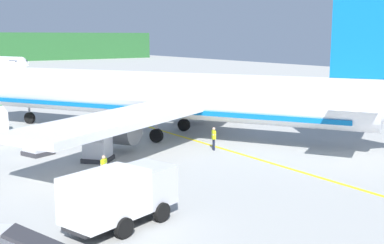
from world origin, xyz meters
TOP-DOWN VIEW (x-y plane):
  - airliner_foreground at (32.45, 20.41)m, footprint 31.74×37.38m
  - service_truck_baggage at (20.40, 4.15)m, footprint 5.75×3.65m
  - cargo_container_near at (24.38, 15.41)m, footprint 2.48×2.48m
  - cargo_container_far at (21.62, 19.52)m, footprint 2.16×2.16m
  - crew_marshaller at (32.78, 13.50)m, footprint 0.38×0.59m
  - crew_loader_left at (22.55, 10.46)m, footprint 0.48×0.48m
  - apron_guide_line at (33.61, 15.90)m, footprint 0.30×60.00m

SIDE VIEW (x-z plane):
  - apron_guide_line at x=33.61m, z-range 0.00..0.01m
  - cargo_container_near at x=24.38m, z-range -0.06..1.80m
  - cargo_container_far at x=21.62m, z-range -0.05..1.94m
  - crew_loader_left at x=22.55m, z-range 0.15..1.80m
  - crew_marshaller at x=32.78m, z-range 0.16..1.87m
  - service_truck_baggage at x=20.40m, z-range 0.17..2.77m
  - airliner_foreground at x=32.45m, z-range -2.56..9.34m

